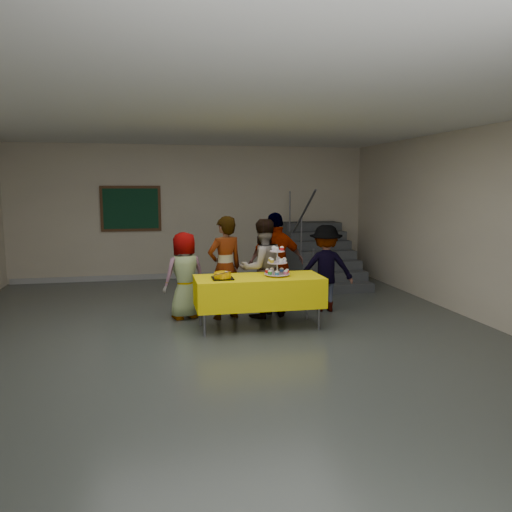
{
  "coord_description": "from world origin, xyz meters",
  "views": [
    {
      "loc": [
        -0.95,
        -6.37,
        2.09
      ],
      "look_at": [
        0.59,
        0.89,
        1.05
      ],
      "focal_mm": 35.0,
      "sensor_mm": 36.0,
      "label": 1
    }
  ],
  "objects_px": {
    "cupcake_stand": "(277,265)",
    "schoolchild_d": "(276,263)",
    "bear_cake": "(223,275)",
    "bake_table": "(259,291)",
    "schoolchild_c": "(262,268)",
    "staircase": "(318,258)",
    "schoolchild_a": "(185,275)",
    "noticeboard": "(131,209)",
    "schoolchild_b": "(225,268)",
    "schoolchild_e": "(326,268)"
  },
  "relations": [
    {
      "from": "schoolchild_d",
      "to": "cupcake_stand",
      "type": "bearing_deg",
      "value": 66.6
    },
    {
      "from": "schoolchild_a",
      "to": "schoolchild_d",
      "type": "distance_m",
      "value": 1.51
    },
    {
      "from": "schoolchild_c",
      "to": "cupcake_stand",
      "type": "bearing_deg",
      "value": 84.66
    },
    {
      "from": "schoolchild_c",
      "to": "schoolchild_b",
      "type": "bearing_deg",
      "value": -17.05
    },
    {
      "from": "cupcake_stand",
      "to": "bear_cake",
      "type": "height_order",
      "value": "cupcake_stand"
    },
    {
      "from": "bake_table",
      "to": "schoolchild_b",
      "type": "bearing_deg",
      "value": 123.58
    },
    {
      "from": "noticeboard",
      "to": "bake_table",
      "type": "bearing_deg",
      "value": -65.38
    },
    {
      "from": "bear_cake",
      "to": "noticeboard",
      "type": "distance_m",
      "value": 4.63
    },
    {
      "from": "schoolchild_a",
      "to": "schoolchild_b",
      "type": "relative_size",
      "value": 0.85
    },
    {
      "from": "noticeboard",
      "to": "schoolchild_e",
      "type": "bearing_deg",
      "value": -46.85
    },
    {
      "from": "cupcake_stand",
      "to": "bear_cake",
      "type": "xyz_separation_m",
      "value": [
        -0.83,
        -0.08,
        -0.11
      ]
    },
    {
      "from": "schoolchild_b",
      "to": "schoolchild_d",
      "type": "distance_m",
      "value": 0.89
    },
    {
      "from": "schoolchild_c",
      "to": "bear_cake",
      "type": "bearing_deg",
      "value": 27.53
    },
    {
      "from": "schoolchild_c",
      "to": "schoolchild_d",
      "type": "distance_m",
      "value": 0.34
    },
    {
      "from": "bear_cake",
      "to": "schoolchild_a",
      "type": "bearing_deg",
      "value": 119.79
    },
    {
      "from": "schoolchild_c",
      "to": "staircase",
      "type": "bearing_deg",
      "value": -138.94
    },
    {
      "from": "bake_table",
      "to": "schoolchild_d",
      "type": "relative_size",
      "value": 1.13
    },
    {
      "from": "schoolchild_a",
      "to": "schoolchild_c",
      "type": "height_order",
      "value": "schoolchild_c"
    },
    {
      "from": "cupcake_stand",
      "to": "schoolchild_c",
      "type": "height_order",
      "value": "schoolchild_c"
    },
    {
      "from": "cupcake_stand",
      "to": "schoolchild_c",
      "type": "relative_size",
      "value": 0.28
    },
    {
      "from": "schoolchild_e",
      "to": "staircase",
      "type": "distance_m",
      "value": 2.78
    },
    {
      "from": "bear_cake",
      "to": "staircase",
      "type": "height_order",
      "value": "staircase"
    },
    {
      "from": "bake_table",
      "to": "cupcake_stand",
      "type": "distance_m",
      "value": 0.47
    },
    {
      "from": "schoolchild_a",
      "to": "schoolchild_c",
      "type": "bearing_deg",
      "value": 151.02
    },
    {
      "from": "schoolchild_c",
      "to": "schoolchild_d",
      "type": "height_order",
      "value": "schoolchild_d"
    },
    {
      "from": "cupcake_stand",
      "to": "schoolchild_d",
      "type": "height_order",
      "value": "schoolchild_d"
    },
    {
      "from": "schoolchild_e",
      "to": "bear_cake",
      "type": "bearing_deg",
      "value": 36.97
    },
    {
      "from": "bear_cake",
      "to": "schoolchild_d",
      "type": "xyz_separation_m",
      "value": [
        1.01,
        0.86,
        0.01
      ]
    },
    {
      "from": "schoolchild_b",
      "to": "schoolchild_c",
      "type": "relative_size",
      "value": 1.03
    },
    {
      "from": "schoolchild_c",
      "to": "staircase",
      "type": "height_order",
      "value": "staircase"
    },
    {
      "from": "cupcake_stand",
      "to": "staircase",
      "type": "distance_m",
      "value": 3.91
    },
    {
      "from": "bear_cake",
      "to": "schoolchild_e",
      "type": "distance_m",
      "value": 2.05
    },
    {
      "from": "cupcake_stand",
      "to": "schoolchild_b",
      "type": "xyz_separation_m",
      "value": [
        -0.69,
        0.61,
        -0.12
      ]
    },
    {
      "from": "bear_cake",
      "to": "cupcake_stand",
      "type": "bearing_deg",
      "value": 5.61
    },
    {
      "from": "cupcake_stand",
      "to": "schoolchild_a",
      "type": "distance_m",
      "value": 1.54
    },
    {
      "from": "schoolchild_b",
      "to": "staircase",
      "type": "xyz_separation_m",
      "value": [
        2.52,
        2.82,
        -0.33
      ]
    },
    {
      "from": "schoolchild_a",
      "to": "schoolchild_c",
      "type": "distance_m",
      "value": 1.23
    },
    {
      "from": "schoolchild_b",
      "to": "staircase",
      "type": "distance_m",
      "value": 3.8
    },
    {
      "from": "noticeboard",
      "to": "schoolchild_d",
      "type": "bearing_deg",
      "value": -55.2
    },
    {
      "from": "cupcake_stand",
      "to": "schoolchild_d",
      "type": "distance_m",
      "value": 0.8
    },
    {
      "from": "cupcake_stand",
      "to": "schoolchild_a",
      "type": "xyz_separation_m",
      "value": [
        -1.31,
        0.77,
        -0.24
      ]
    },
    {
      "from": "bake_table",
      "to": "staircase",
      "type": "distance_m",
      "value": 4.03
    },
    {
      "from": "schoolchild_a",
      "to": "staircase",
      "type": "bearing_deg",
      "value": -160.33
    },
    {
      "from": "cupcake_stand",
      "to": "schoolchild_d",
      "type": "xyz_separation_m",
      "value": [
        0.18,
        0.78,
        -0.1
      ]
    },
    {
      "from": "bear_cake",
      "to": "schoolchild_b",
      "type": "bearing_deg",
      "value": 78.76
    },
    {
      "from": "schoolchild_b",
      "to": "schoolchild_e",
      "type": "bearing_deg",
      "value": 164.05
    },
    {
      "from": "bake_table",
      "to": "noticeboard",
      "type": "relative_size",
      "value": 1.45
    },
    {
      "from": "bake_table",
      "to": "bear_cake",
      "type": "distance_m",
      "value": 0.62
    },
    {
      "from": "schoolchild_d",
      "to": "staircase",
      "type": "xyz_separation_m",
      "value": [
        1.65,
        2.65,
        -0.35
      ]
    },
    {
      "from": "schoolchild_c",
      "to": "noticeboard",
      "type": "bearing_deg",
      "value": -74.56
    }
  ]
}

